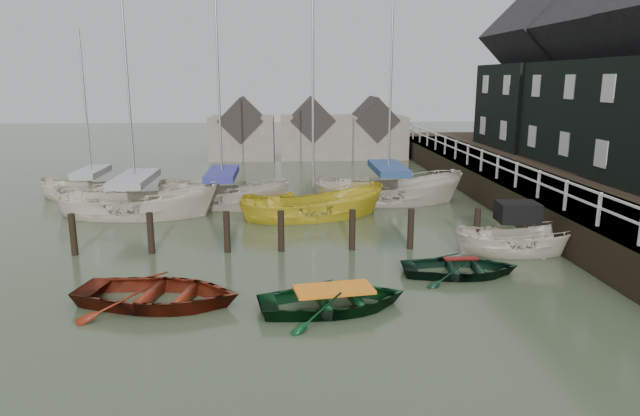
{
  "coord_description": "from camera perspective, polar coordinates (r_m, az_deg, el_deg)",
  "views": [
    {
      "loc": [
        -1.09,
        -15.47,
        5.72
      ],
      "look_at": [
        0.13,
        3.31,
        1.4
      ],
      "focal_mm": 32.0,
      "sensor_mm": 36.0,
      "label": 1
    }
  ],
  "objects": [
    {
      "name": "ground",
      "position": [
        16.53,
        0.3,
        -7.32
      ],
      "size": [
        120.0,
        120.0,
        0.0
      ],
      "primitive_type": "plane",
      "color": "#303C26",
      "rests_on": "ground"
    },
    {
      "name": "mooring_pilings",
      "position": [
        19.19,
        -3.65,
        -2.88
      ],
      "size": [
        13.72,
        0.22,
        1.8
      ],
      "color": "black",
      "rests_on": "ground"
    },
    {
      "name": "land_strip",
      "position": [
        30.66,
        28.03,
        0.64
      ],
      "size": [
        14.0,
        38.0,
        1.5
      ],
      "primitive_type": "cube",
      "color": "black",
      "rests_on": "ground"
    },
    {
      "name": "sailboat_c",
      "position": [
        23.92,
        -0.67,
        -0.87
      ],
      "size": [
        6.58,
        3.65,
        11.43
      ],
      "rotation": [
        0.0,
        0.0,
        1.79
      ],
      "color": "gold",
      "rests_on": "ground"
    },
    {
      "name": "rowboat_red",
      "position": [
        15.47,
        -15.81,
        -9.27
      ],
      "size": [
        4.77,
        3.81,
        0.88
      ],
      "primitive_type": "imported",
      "rotation": [
        0.0,
        0.0,
        1.38
      ],
      "color": "#611C0D",
      "rests_on": "ground"
    },
    {
      "name": "sailboat_a",
      "position": [
        25.37,
        -17.8,
        -0.59
      ],
      "size": [
        7.03,
        3.02,
        11.99
      ],
      "rotation": [
        0.0,
        0.0,
        1.51
      ],
      "color": "beige",
      "rests_on": "ground"
    },
    {
      "name": "far_sheds",
      "position": [
        41.69,
        -1.06,
        7.61
      ],
      "size": [
        14.0,
        4.08,
        4.39
      ],
      "color": "#665B51",
      "rests_on": "ground"
    },
    {
      "name": "sailboat_b",
      "position": [
        26.38,
        -9.66,
        0.36
      ],
      "size": [
        6.82,
        4.22,
        11.99
      ],
      "rotation": [
        0.0,
        0.0,
        1.26
      ],
      "color": "beige",
      "rests_on": "ground"
    },
    {
      "name": "rowboat_dkgreen",
      "position": [
        17.53,
        13.82,
        -6.5
      ],
      "size": [
        3.56,
        2.64,
        0.71
      ],
      "primitive_type": "imported",
      "rotation": [
        0.0,
        0.0,
        1.52
      ],
      "color": "black",
      "rests_on": "ground"
    },
    {
      "name": "sailboat_e",
      "position": [
        29.74,
        -21.7,
        1.04
      ],
      "size": [
        5.78,
        3.18,
        8.97
      ],
      "rotation": [
        0.0,
        0.0,
        1.36
      ],
      "color": "beige",
      "rests_on": "ground"
    },
    {
      "name": "sailboat_d",
      "position": [
        26.97,
        6.78,
        0.72
      ],
      "size": [
        7.05,
        2.78,
        11.29
      ],
      "rotation": [
        0.0,
        0.0,
        1.55
      ],
      "color": "beige",
      "rests_on": "ground"
    },
    {
      "name": "motorboat",
      "position": [
        20.08,
        19.08,
        -4.06
      ],
      "size": [
        4.31,
        1.84,
        2.52
      ],
      "rotation": [
        0.0,
        0.0,
        1.51
      ],
      "color": "beige",
      "rests_on": "ground"
    },
    {
      "name": "rowboat_green",
      "position": [
        14.63,
        1.38,
        -10.08
      ],
      "size": [
        4.16,
        3.26,
        0.78
      ],
      "primitive_type": "imported",
      "rotation": [
        0.0,
        0.0,
        1.73
      ],
      "color": "black",
      "rests_on": "ground"
    },
    {
      "name": "pier",
      "position": [
        28.02,
        18.52,
        1.95
      ],
      "size": [
        3.04,
        32.0,
        2.7
      ],
      "color": "black",
      "rests_on": "ground"
    }
  ]
}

